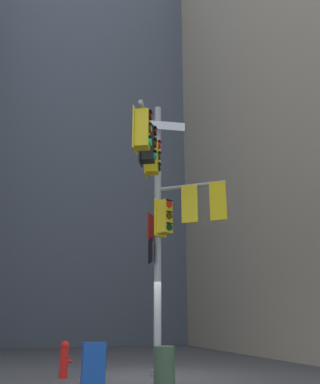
# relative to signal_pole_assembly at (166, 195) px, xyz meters

# --- Properties ---
(ground) EXTENTS (120.00, 120.00, 0.00)m
(ground) POSITION_rel_signal_pole_assembly_xyz_m (-0.01, 0.85, -4.89)
(ground) COLOR #474749
(building_mid_block) EXTENTS (17.06, 17.06, 32.09)m
(building_mid_block) POSITION_rel_signal_pole_assembly_xyz_m (0.18, 23.26, 11.15)
(building_mid_block) COLOR #4C5460
(building_mid_block) RESTS_ON ground
(signal_pole_assembly) EXTENTS (3.20, 3.36, 8.17)m
(signal_pole_assembly) POSITION_rel_signal_pole_assembly_xyz_m (0.00, 0.00, 0.00)
(signal_pole_assembly) COLOR #9EA0A3
(signal_pole_assembly) RESTS_ON ground
(fire_hydrant) EXTENTS (0.33, 0.23, 0.92)m
(fire_hydrant) POSITION_rel_signal_pole_assembly_xyz_m (-2.49, 1.15, -4.41)
(fire_hydrant) COLOR red
(fire_hydrant) RESTS_ON ground
(newspaper_box) EXTENTS (0.45, 0.36, 1.02)m
(newspaper_box) POSITION_rel_signal_pole_assembly_xyz_m (-2.10, -2.02, -4.38)
(newspaper_box) COLOR #194CB2
(newspaper_box) RESTS_ON ground
(trash_bin) EXTENTS (0.47, 0.47, 0.89)m
(trash_bin) POSITION_rel_signal_pole_assembly_xyz_m (-0.46, -1.36, -4.45)
(trash_bin) COLOR #3F593F
(trash_bin) RESTS_ON ground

